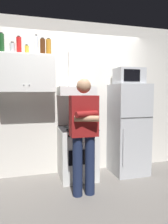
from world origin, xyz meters
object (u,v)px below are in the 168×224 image
(bottle_rum_dark, at_px, (43,47))
(bottle_soda_red, at_px, (19,46))
(bottle_wine_green, at_px, (2,43))
(bottle_spice_jar, at_px, (27,50))
(range_hood, at_px, (75,84))
(bottle_vodka_clear, at_px, (36,45))
(stove_oven, at_px, (77,153))
(cooking_pot, at_px, (87,125))
(microwave, at_px, (129,76))
(bottle_canister_steel, at_px, (12,49))
(upper_cabinet, at_px, (26,74))
(person_standing, at_px, (84,132))
(bottle_liquor_amber, at_px, (49,47))
(refrigerator, at_px, (128,129))

(bottle_rum_dark, bearing_deg, bottle_soda_red, 171.57)
(bottle_wine_green, bearing_deg, bottle_spice_jar, -3.69)
(range_hood, xyz_separation_m, bottle_vodka_clear, (-0.63, 0.01, 0.60))
(stove_oven, bearing_deg, cooking_pot, -42.49)
(microwave, xyz_separation_m, bottle_canister_steel, (-1.95, 0.15, 0.40))
(upper_cabinet, height_order, bottle_wine_green, bottle_wine_green)
(stove_oven, relative_size, cooking_pot, 2.93)
(bottle_vodka_clear, bearing_deg, microwave, -4.32)
(upper_cabinet, relative_size, cooking_pot, 3.01)
(range_hood, bearing_deg, stove_oven, -90.00)
(cooking_pot, distance_m, bottle_rum_dark, 1.43)
(person_standing, distance_m, bottle_spice_jar, 1.58)
(bottle_spice_jar, bearing_deg, bottle_liquor_amber, 5.24)
(bottle_soda_red, distance_m, bottle_vodka_clear, 0.27)
(bottle_spice_jar, bearing_deg, range_hood, 2.23)
(upper_cabinet, distance_m, person_standing, 1.35)
(cooking_pot, height_order, bottle_spice_jar, bottle_spice_jar)
(stove_oven, xyz_separation_m, bottle_rum_dark, (-0.54, 0.11, 1.75))
(bottle_wine_green, relative_size, bottle_spice_jar, 2.10)
(bottle_rum_dark, height_order, bottle_vodka_clear, bottle_vodka_clear)
(microwave, relative_size, bottle_soda_red, 1.68)
(bottle_spice_jar, bearing_deg, person_standing, -43.74)
(cooking_pot, xyz_separation_m, bottle_wine_green, (-1.28, 0.24, 1.27))
(stove_oven, bearing_deg, upper_cabinet, 171.10)
(stove_oven, xyz_separation_m, bottle_spice_jar, (-0.78, 0.10, 1.68))
(bottle_wine_green, distance_m, bottle_spice_jar, 0.38)
(bottle_canister_steel, distance_m, bottle_vodka_clear, 0.37)
(bottle_liquor_amber, bearing_deg, cooking_pot, -23.31)
(bottle_spice_jar, xyz_separation_m, bottle_soda_red, (-0.12, 0.06, 0.07))
(refrigerator, relative_size, bottle_soda_red, 5.61)
(range_hood, relative_size, bottle_liquor_amber, 2.74)
(microwave, relative_size, cooking_pot, 1.61)
(microwave, xyz_separation_m, bottle_rum_dark, (-1.49, 0.09, 0.44))
(stove_oven, relative_size, bottle_soda_red, 3.07)
(bottle_spice_jar, bearing_deg, bottle_wine_green, 176.31)
(range_hood, bearing_deg, refrigerator, -7.55)
(person_standing, xyz_separation_m, bottle_liquor_amber, (-0.39, 0.73, 1.28))
(person_standing, relative_size, bottle_liquor_amber, 5.98)
(cooking_pot, distance_m, bottle_canister_steel, 1.68)
(upper_cabinet, bearing_deg, bottle_soda_red, 161.07)
(stove_oven, height_order, bottle_spice_jar, bottle_spice_jar)
(person_standing, xyz_separation_m, cooking_pot, (0.18, 0.49, 0.03))
(bottle_canister_steel, xyz_separation_m, bottle_vodka_clear, (0.36, -0.03, 0.06))
(refrigerator, relative_size, bottle_rum_dark, 5.94)
(bottle_spice_jar, relative_size, bottle_soda_red, 0.52)
(stove_oven, relative_size, microwave, 1.82)
(microwave, relative_size, bottle_canister_steel, 2.53)
(refrigerator, relative_size, bottle_canister_steel, 8.42)
(bottle_spice_jar, relative_size, bottle_liquor_amber, 0.54)
(bottle_spice_jar, distance_m, bottle_vodka_clear, 0.18)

